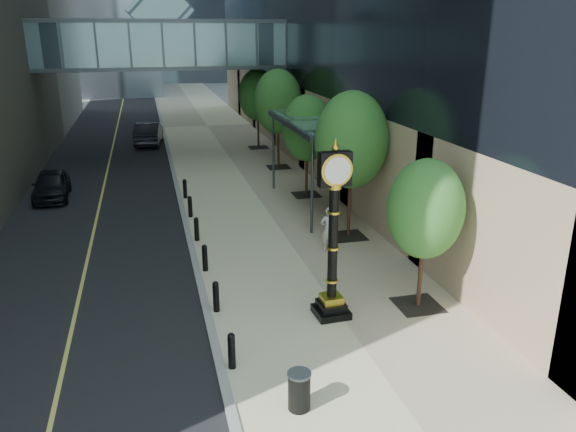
% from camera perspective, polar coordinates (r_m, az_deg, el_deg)
% --- Properties ---
extents(ground, '(320.00, 320.00, 0.00)m').
position_cam_1_polar(ground, '(15.02, 5.58, -15.91)').
color(ground, gray).
rests_on(ground, ground).
extents(road, '(8.00, 180.00, 0.02)m').
position_cam_1_polar(road, '(52.37, -17.03, 8.37)').
color(road, black).
rests_on(road, ground).
extents(sidewalk, '(8.00, 180.00, 0.06)m').
position_cam_1_polar(sidewalk, '(52.57, -8.21, 9.05)').
color(sidewalk, beige).
rests_on(sidewalk, ground).
extents(curb, '(0.25, 180.00, 0.07)m').
position_cam_1_polar(curb, '(52.32, -12.61, 8.75)').
color(curb, gray).
rests_on(curb, ground).
extents(skywalk, '(17.00, 4.20, 5.80)m').
position_cam_1_polar(skywalk, '(39.65, -12.73, 16.95)').
color(skywalk, slate).
rests_on(skywalk, ground).
extents(entrance_canopy, '(3.00, 8.00, 4.38)m').
position_cam_1_polar(entrance_canopy, '(27.13, 2.89, 9.39)').
color(entrance_canopy, '#383F44').
rests_on(entrance_canopy, ground).
extents(bollard_row, '(0.20, 16.20, 0.90)m').
position_cam_1_polar(bollard_row, '(22.16, -8.88, -2.80)').
color(bollard_row, black).
rests_on(bollard_row, sidewalk).
extents(street_trees, '(2.98, 28.56, 6.14)m').
position_cam_1_polar(street_trees, '(30.17, 1.36, 9.83)').
color(street_trees, black).
rests_on(street_trees, sidewalk).
extents(street_clock, '(1.06, 1.06, 5.36)m').
position_cam_1_polar(street_clock, '(16.69, 4.57, -2.95)').
color(street_clock, black).
rests_on(street_clock, sidewalk).
extents(trash_bin, '(0.67, 0.67, 0.90)m').
position_cam_1_polar(trash_bin, '(13.56, 1.14, -17.42)').
color(trash_bin, black).
rests_on(trash_bin, sidewalk).
extents(pedestrian, '(0.72, 0.53, 1.82)m').
position_cam_1_polar(pedestrian, '(22.15, 4.15, -1.36)').
color(pedestrian, beige).
rests_on(pedestrian, sidewalk).
extents(car_near, '(1.89, 4.32, 1.45)m').
position_cam_1_polar(car_near, '(31.77, -22.91, 2.93)').
color(car_near, black).
rests_on(car_near, road).
extents(car_far, '(2.32, 5.28, 1.69)m').
position_cam_1_polar(car_far, '(44.77, -13.97, 8.15)').
color(car_far, black).
rests_on(car_far, road).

